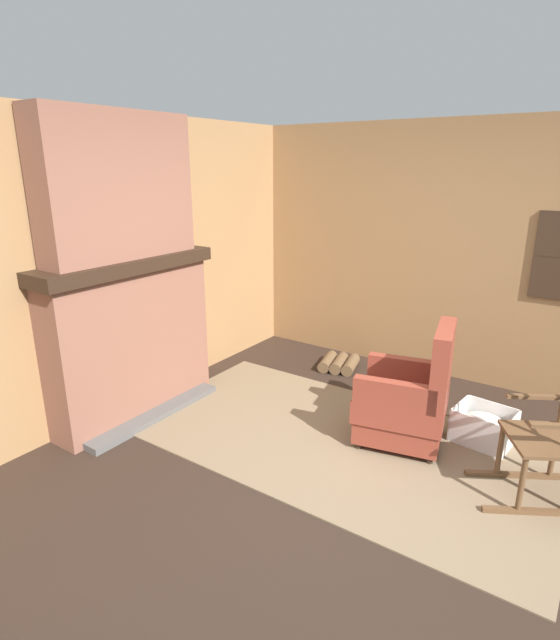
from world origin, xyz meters
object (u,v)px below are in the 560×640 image
(laundry_basket, at_px, (484,426))
(oil_lamp_vase, at_px, (90,250))
(storage_case, at_px, (140,246))
(firewood_stack, at_px, (339,363))
(rocking_chair, at_px, (550,439))
(armchair, at_px, (408,402))

(laundry_basket, distance_m, oil_lamp_vase, 3.39)
(oil_lamp_vase, height_order, storage_case, oil_lamp_vase)
(firewood_stack, bearing_deg, storage_case, -122.53)
(rocking_chair, distance_m, oil_lamp_vase, 3.53)
(rocking_chair, bearing_deg, firewood_stack, -58.95)
(rocking_chair, xyz_separation_m, laundry_basket, (-0.49, 0.49, -0.29))
(armchair, xyz_separation_m, laundry_basket, (0.51, 0.35, -0.22))
(rocking_chair, height_order, oil_lamp_vase, oil_lamp_vase)
(rocking_chair, height_order, storage_case, storage_case)
(rocking_chair, height_order, firewood_stack, rocking_chair)
(firewood_stack, xyz_separation_m, oil_lamp_vase, (-1.07, -2.17, 1.43))
(armchair, distance_m, laundry_basket, 0.66)
(firewood_stack, relative_size, storage_case, 1.67)
(laundry_basket, bearing_deg, oil_lamp_vase, -151.38)
(oil_lamp_vase, distance_m, storage_case, 0.49)
(oil_lamp_vase, relative_size, storage_case, 1.03)
(armchair, bearing_deg, oil_lamp_vase, 14.87)
(armchair, height_order, firewood_stack, armchair)
(armchair, xyz_separation_m, oil_lamp_vase, (-2.22, -1.13, 1.14))
(oil_lamp_vase, xyz_separation_m, storage_case, (0.00, 0.49, -0.04))
(rocking_chair, relative_size, storage_case, 4.79)
(armchair, height_order, laundry_basket, armchair)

